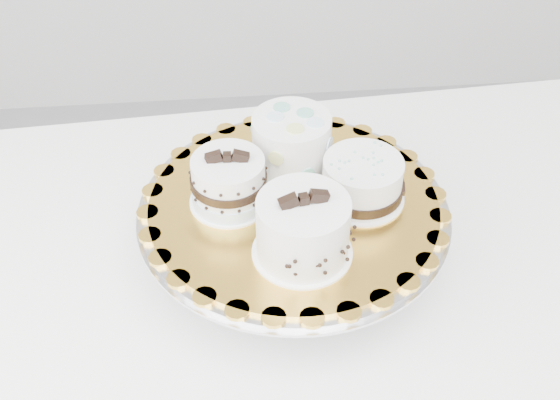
{
  "coord_description": "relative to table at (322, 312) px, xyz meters",
  "views": [
    {
      "loc": [
        -0.02,
        -0.49,
        1.48
      ],
      "look_at": [
        0.04,
        0.18,
        0.88
      ],
      "focal_mm": 45.0,
      "sensor_mm": 36.0,
      "label": 1
    }
  ],
  "objects": [
    {
      "name": "table",
      "position": [
        0.0,
        0.0,
        0.0
      ],
      "size": [
        1.36,
        0.95,
        0.75
      ],
      "rotation": [
        0.0,
        0.0,
        0.06
      ],
      "color": "white",
      "rests_on": "floor"
    },
    {
      "name": "cake_stand",
      "position": [
        -0.04,
        0.04,
        0.15
      ],
      "size": [
        0.41,
        0.41,
        0.11
      ],
      "color": "gray",
      "rests_on": "table"
    },
    {
      "name": "cake_board",
      "position": [
        -0.04,
        0.04,
        0.18
      ],
      "size": [
        0.49,
        0.49,
        0.01
      ],
      "primitive_type": "cylinder",
      "rotation": [
        0.0,
        0.0,
        0.38
      ],
      "color": "gold",
      "rests_on": "cake_stand"
    },
    {
      "name": "cake_swirl",
      "position": [
        -0.04,
        -0.05,
        0.22
      ],
      "size": [
        0.13,
        0.13,
        0.1
      ],
      "rotation": [
        0.0,
        0.0,
        0.17
      ],
      "color": "white",
      "rests_on": "cake_board"
    },
    {
      "name": "cake_banded",
      "position": [
        -0.12,
        0.05,
        0.22
      ],
      "size": [
        0.11,
        0.11,
        0.09
      ],
      "rotation": [
        0.0,
        0.0,
        -0.05
      ],
      "color": "white",
      "rests_on": "cake_board"
    },
    {
      "name": "cake_dots",
      "position": [
        -0.04,
        0.11,
        0.23
      ],
      "size": [
        0.13,
        0.13,
        0.08
      ],
      "rotation": [
        0.0,
        0.0,
        0.31
      ],
      "color": "white",
      "rests_on": "cake_board"
    },
    {
      "name": "cake_ribbon",
      "position": [
        0.05,
        0.04,
        0.21
      ],
      "size": [
        0.12,
        0.12,
        0.06
      ],
      "rotation": [
        0.0,
        0.0,
        -0.13
      ],
      "color": "white",
      "rests_on": "cake_board"
    }
  ]
}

